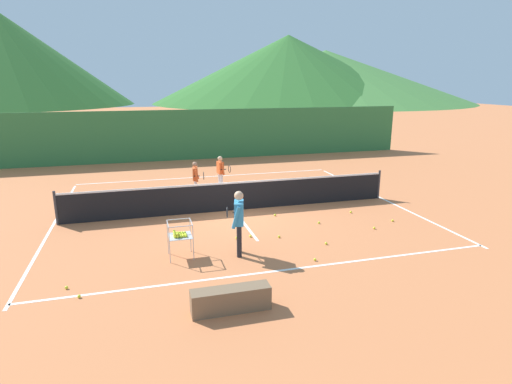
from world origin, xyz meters
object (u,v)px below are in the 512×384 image
object	(u,v)px
student_1	(221,170)
tennis_ball_7	(279,237)
tennis_net	(234,196)
tennis_ball_9	(66,287)
instructor	(239,217)
tennis_ball_2	(237,238)
tennis_ball_5	(351,212)
courtside_bench	(231,299)
tennis_ball_3	(79,296)
tennis_ball_6	(374,228)
tennis_ball_11	(393,220)
tennis_ball_0	(275,215)
tennis_ball_1	(315,259)
tennis_ball_8	(250,236)
student_0	(196,176)
tennis_ball_4	(326,243)
tennis_ball_10	(319,223)
ball_cart	(179,235)

from	to	relation	value
student_1	tennis_ball_7	distance (m)	5.69
tennis_net	tennis_ball_9	size ratio (longest dim) A/B	161.27
instructor	tennis_ball_2	world-z (taller)	instructor
tennis_ball_5	courtside_bench	world-z (taller)	courtside_bench
tennis_ball_3	tennis_ball_6	world-z (taller)	same
student_1	tennis_ball_11	distance (m)	6.86
tennis_ball_7	student_1	bearing A→B (deg)	95.42
student_1	tennis_ball_5	world-z (taller)	student_1
tennis_ball_0	tennis_ball_6	world-z (taller)	same
student_1	tennis_ball_5	distance (m)	5.48
tennis_ball_3	tennis_net	bearing A→B (deg)	48.77
student_1	tennis_ball_1	xyz separation A→B (m)	(0.87, -7.30, -0.78)
instructor	tennis_ball_0	bearing A→B (deg)	55.61
tennis_ball_0	tennis_ball_8	size ratio (longest dim) A/B	1.00
tennis_ball_5	courtside_bench	xyz separation A→B (m)	(-5.09, -4.83, 0.20)
student_0	tennis_ball_3	distance (m)	7.61
tennis_ball_4	tennis_ball_7	bearing A→B (deg)	142.00
tennis_ball_3	student_1	bearing A→B (deg)	60.23
tennis_ball_4	tennis_ball_6	xyz separation A→B (m)	(1.87, 0.73, 0.00)
tennis_ball_5	tennis_ball_8	xyz separation A→B (m)	(-3.74, -1.23, 0.00)
tennis_ball_9	tennis_ball_1	bearing A→B (deg)	-0.96
courtside_bench	tennis_ball_11	bearing A→B (deg)	32.06
student_1	tennis_ball_9	bearing A→B (deg)	-123.05
tennis_ball_5	tennis_ball_2	bearing A→B (deg)	-163.04
tennis_net	instructor	distance (m)	3.73
instructor	student_0	distance (m)	5.58
tennis_ball_0	tennis_ball_3	size ratio (longest dim) A/B	1.00
student_1	tennis_ball_1	world-z (taller)	student_1
student_0	tennis_ball_9	xyz separation A→B (m)	(-3.59, -6.35, -0.78)
tennis_ball_4	tennis_ball_7	world-z (taller)	same
tennis_ball_10	student_1	bearing A→B (deg)	113.28
tennis_ball_3	tennis_ball_4	world-z (taller)	same
tennis_ball_0	tennis_ball_8	xyz separation A→B (m)	(-1.25, -1.61, 0.00)
tennis_net	tennis_ball_9	bearing A→B (deg)	-136.04
student_1	tennis_ball_10	bearing A→B (deg)	-66.72
tennis_ball_10	tennis_ball_8	bearing A→B (deg)	-166.89
tennis_ball_4	tennis_ball_8	bearing A→B (deg)	149.33
tennis_ball_4	courtside_bench	xyz separation A→B (m)	(-3.14, -2.53, 0.20)
student_1	tennis_ball_6	bearing A→B (deg)	-58.85
tennis_ball_0	tennis_ball_2	distance (m)	2.33
student_1	tennis_ball_0	size ratio (longest dim) A/B	19.94
tennis_ball_2	tennis_ball_3	world-z (taller)	same
tennis_net	ball_cart	size ratio (longest dim) A/B	12.20
tennis_ball_1	tennis_ball_9	xyz separation A→B (m)	(-5.56, 0.09, 0.00)
tennis_ball_0	tennis_ball_3	world-z (taller)	same
tennis_ball_8	tennis_ball_5	bearing A→B (deg)	18.25
tennis_ball_9	courtside_bench	size ratio (longest dim) A/B	0.05
student_0	tennis_ball_11	xyz separation A→B (m)	(5.45, -4.40, -0.78)
tennis_ball_5	tennis_ball_6	size ratio (longest dim) A/B	1.00
ball_cart	tennis_ball_6	bearing A→B (deg)	5.04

